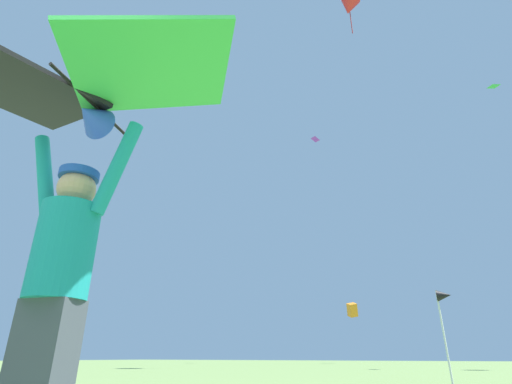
% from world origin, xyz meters
% --- Properties ---
extents(kite_flyer_person, '(0.80, 0.42, 1.92)m').
position_xyz_m(kite_flyer_person, '(0.31, 0.23, 0.94)').
color(kite_flyer_person, '#424751').
rests_on(kite_flyer_person, ground).
extents(held_stunt_kite, '(2.14, 1.40, 0.44)m').
position_xyz_m(held_stunt_kite, '(0.34, 0.13, 2.20)').
color(held_stunt_kite, black).
extents(distant_kite_purple_high_right, '(0.93, 0.90, 0.44)m').
position_xyz_m(distant_kite_purple_high_right, '(-10.07, 32.34, 21.67)').
color(distant_kite_purple_high_right, purple).
extents(distant_kite_red_low_right, '(1.87, 1.81, 3.10)m').
position_xyz_m(distant_kite_red_low_right, '(-1.76, 18.09, 21.88)').
color(distant_kite_red_low_right, red).
extents(distant_kite_green_mid_right, '(0.59, 0.58, 0.19)m').
position_xyz_m(distant_kite_green_mid_right, '(5.00, 20.93, 14.63)').
color(distant_kite_green_mid_right, green).
extents(distant_kite_orange_high_left, '(1.09, 1.31, 1.39)m').
position_xyz_m(distant_kite_orange_high_left, '(-8.43, 34.20, 4.39)').
color(distant_kite_orange_high_left, orange).
extents(marker_flag, '(0.30, 0.24, 1.86)m').
position_xyz_m(marker_flag, '(1.54, 8.27, 1.62)').
color(marker_flag, silver).
rests_on(marker_flag, ground).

